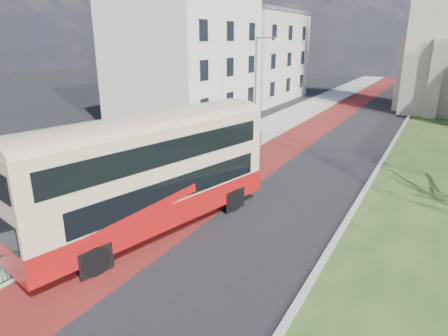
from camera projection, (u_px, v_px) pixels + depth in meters
The scene contains 11 objects.
ground at pixel (171, 238), 16.74m from camera, with size 160.00×160.00×0.00m, color black.
road_carriageway at pixel (331, 140), 32.69m from camera, with size 9.00×120.00×0.01m, color black.
bus_lane at pixel (299, 137), 33.93m from camera, with size 3.40×120.00×0.01m, color #591414.
pavement_west at pixel (259, 131), 35.66m from camera, with size 4.00×120.00×0.12m, color gray.
kerb_west at pixel (279, 134), 34.74m from camera, with size 0.25×120.00×0.13m, color #999993.
kerb_east at pixel (394, 141), 32.21m from camera, with size 0.25×80.00×0.13m, color #999993.
pedestrian_railing at pixel (170, 185), 21.25m from camera, with size 0.07×24.00×1.12m.
street_block_near at pixel (185, 54), 39.46m from camera, with size 10.30×14.30×13.00m.
street_block_far at pixel (253, 56), 53.00m from camera, with size 10.30×16.30×11.50m.
streetlamp at pixel (257, 82), 32.29m from camera, with size 2.13×0.18×8.00m.
bus at pixel (150, 169), 16.59m from camera, with size 5.29×12.01×4.89m.
Camera 1 is at (9.19, -12.05, 8.00)m, focal length 32.00 mm.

